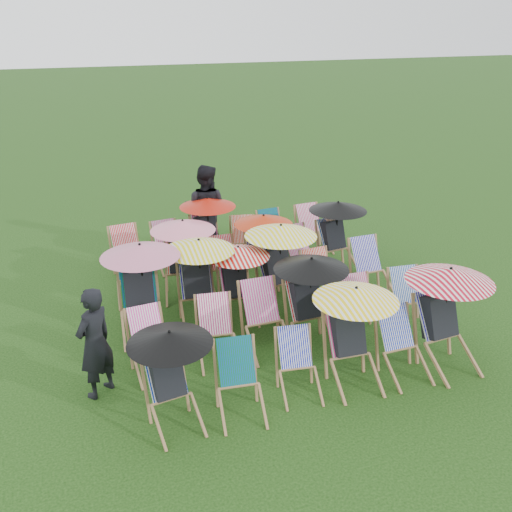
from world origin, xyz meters
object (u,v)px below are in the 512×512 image
object	(u,v)px
deckchair_0	(172,378)
person_left	(95,343)
deckchair_5	(447,317)
person_rear	(206,210)
deckchair_29	(314,229)

from	to	relation	value
deckchair_0	person_left	distance (m)	1.22
deckchair_0	person_left	size ratio (longest dim) A/B	0.79
deckchair_5	person_rear	size ratio (longest dim) A/B	0.76
deckchair_29	person_left	distance (m)	6.00
deckchair_0	deckchair_5	xyz separation A→B (m)	(3.91, -0.03, 0.11)
deckchair_0	person_rear	bearing A→B (deg)	62.25
deckchair_5	person_rear	distance (m)	5.55
person_left	person_rear	size ratio (longest dim) A/B	0.82
deckchair_5	deckchair_0	bearing A→B (deg)	175.05
deckchair_0	person_left	bearing A→B (deg)	123.03
person_rear	person_left	bearing A→B (deg)	92.87
deckchair_29	person_rear	bearing A→B (deg)	161.30
person_left	person_rear	bearing A→B (deg)	-161.55
deckchair_29	person_rear	xyz separation A→B (m)	(-2.18, 0.59, 0.49)
deckchair_5	person_rear	world-z (taller)	person_rear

